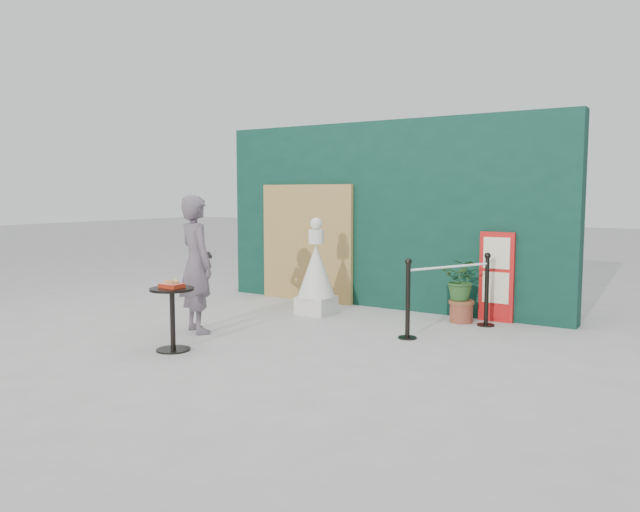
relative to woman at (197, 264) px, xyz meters
The scene contains 10 objects.
ground 1.55m from the woman, ahead, with size 60.00×60.00×0.00m, color #ADAAA5.
back_wall 3.34m from the woman, 67.76° to the left, with size 6.00×0.30×3.00m, color #0A2E23.
bamboo_fence 2.84m from the woman, 93.11° to the left, with size 1.80×0.08×2.00m, color tan.
woman is the anchor object (origin of this frame).
menu_board 4.25m from the woman, 42.18° to the left, with size 0.50×0.07×1.30m.
statue 2.04m from the woman, 71.11° to the left, with size 0.58×0.58×1.48m.
cafe_table 1.08m from the woman, 62.70° to the right, with size 0.52×0.52×0.75m.
food_basket 1.00m from the woman, 62.54° to the right, with size 0.26×0.19×0.11m.
planter 3.75m from the woman, 42.58° to the left, with size 0.54×0.47×0.92m.
stanchion_barrier 3.39m from the woman, 32.98° to the left, with size 0.84×1.54×1.03m.
Camera 1 is at (4.60, -5.91, 1.86)m, focal length 35.00 mm.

